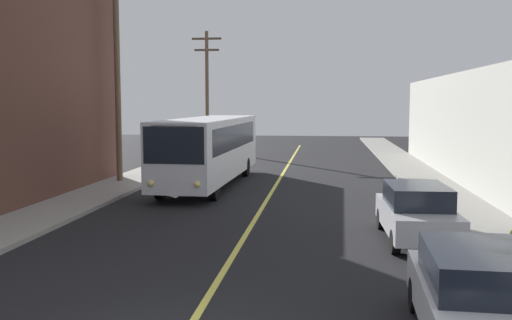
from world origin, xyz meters
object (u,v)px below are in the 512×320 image
object	(u,v)px
city_bus	(210,147)
parked_car_silver	(417,212)
utility_pole_far	(207,84)
parked_car_white	(478,297)
utility_pole_mid	(117,54)

from	to	relation	value
city_bus	parked_car_silver	bearing A→B (deg)	-51.82
utility_pole_far	parked_car_white	bearing A→B (deg)	-71.88
city_bus	utility_pole_far	world-z (taller)	utility_pole_far
city_bus	utility_pole_mid	distance (m)	6.29
parked_car_white	utility_pole_mid	bearing A→B (deg)	125.37
utility_pole_mid	city_bus	bearing A→B (deg)	0.26
utility_pole_mid	utility_pole_far	size ratio (longest dim) A/B	1.17
parked_car_silver	utility_pole_mid	size ratio (longest dim) A/B	0.40
city_bus	parked_car_white	distance (m)	19.24
parked_car_white	utility_pole_far	xyz separation A→B (m)	(-12.11, 37.01, 4.55)
city_bus	utility_pole_mid	bearing A→B (deg)	-179.74
parked_car_silver	utility_pole_far	xyz separation A→B (m)	(-12.24, 29.74, 4.55)
parked_car_silver	utility_pole_far	distance (m)	32.48
parked_car_white	utility_pole_far	world-z (taller)	utility_pole_far
utility_pole_far	city_bus	bearing A→B (deg)	-77.89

